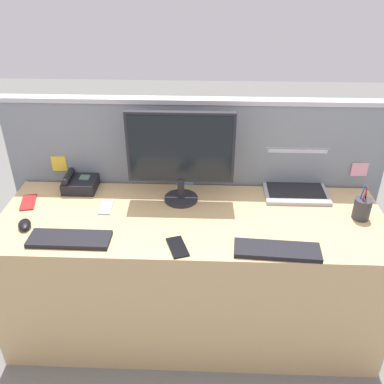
{
  "coord_description": "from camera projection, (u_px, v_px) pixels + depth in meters",
  "views": [
    {
      "loc": [
        0.07,
        -1.79,
        1.95
      ],
      "look_at": [
        0.0,
        0.05,
        0.87
      ],
      "focal_mm": 40.24,
      "sensor_mm": 36.0,
      "label": 1
    }
  ],
  "objects": [
    {
      "name": "desktop_monitor",
      "position": [
        181.0,
        152.0,
        2.17
      ],
      "size": [
        0.55,
        0.18,
        0.49
      ],
      "color": "#232328",
      "rests_on": "desk"
    },
    {
      "name": "cell_phone_red_case",
      "position": [
        28.0,
        202.0,
        2.27
      ],
      "size": [
        0.1,
        0.16,
        0.01
      ],
      "primitive_type": "cube",
      "rotation": [
        0.0,
        0.0,
        0.22
      ],
      "color": "#B22323",
      "rests_on": "desk"
    },
    {
      "name": "cell_phone_black_slab",
      "position": [
        177.0,
        247.0,
        1.94
      ],
      "size": [
        0.12,
        0.17,
        0.01
      ],
      "primitive_type": "cube",
      "rotation": [
        0.0,
        0.0,
        0.34
      ],
      "color": "black",
      "rests_on": "desk"
    },
    {
      "name": "computer_mouse_right_hand",
      "position": [
        24.0,
        225.0,
        2.08
      ],
      "size": [
        0.09,
        0.11,
        0.03
      ],
      "primitive_type": "ellipsoid",
      "rotation": [
        0.0,
        0.0,
        0.34
      ],
      "color": "black",
      "rests_on": "desk"
    },
    {
      "name": "keyboard_main",
      "position": [
        277.0,
        250.0,
        1.91
      ],
      "size": [
        0.39,
        0.15,
        0.02
      ],
      "primitive_type": "cube",
      "rotation": [
        0.0,
        0.0,
        -0.06
      ],
      "color": "black",
      "rests_on": "desk"
    },
    {
      "name": "cell_phone_silver_slab",
      "position": [
        106.0,
        207.0,
        2.23
      ],
      "size": [
        0.06,
        0.14,
        0.01
      ],
      "primitive_type": "cube",
      "rotation": [
        0.0,
        0.0,
        0.02
      ],
      "color": "#B7BAC1",
      "rests_on": "desk"
    },
    {
      "name": "laptop",
      "position": [
        295.0,
        180.0,
        2.37
      ],
      "size": [
        0.34,
        0.27,
        0.24
      ],
      "color": "#9EA0A8",
      "rests_on": "desk"
    },
    {
      "name": "keyboard_spare",
      "position": [
        70.0,
        239.0,
        1.98
      ],
      "size": [
        0.38,
        0.13,
        0.02
      ],
      "primitive_type": "cube",
      "rotation": [
        0.0,
        0.0,
        -0.01
      ],
      "color": "black",
      "rests_on": "desk"
    },
    {
      "name": "cubicle_divider",
      "position": [
        194.0,
        200.0,
        2.54
      ],
      "size": [
        2.09,
        0.08,
        1.24
      ],
      "color": "gray",
      "rests_on": "ground_plane"
    },
    {
      "name": "desk",
      "position": [
        192.0,
        274.0,
        2.35
      ],
      "size": [
        1.95,
        0.67,
        0.75
      ],
      "primitive_type": "cube",
      "color": "tan",
      "rests_on": "ground_plane"
    },
    {
      "name": "desk_phone",
      "position": [
        79.0,
        184.0,
        2.38
      ],
      "size": [
        0.18,
        0.16,
        0.1
      ],
      "color": "black",
      "rests_on": "desk"
    },
    {
      "name": "ground_plane",
      "position": [
        192.0,
        322.0,
        2.54
      ],
      "size": [
        10.0,
        10.0,
        0.0
      ],
      "primitive_type": "plane",
      "color": "slate"
    },
    {
      "name": "pen_cup",
      "position": [
        362.0,
        209.0,
        2.13
      ],
      "size": [
        0.08,
        0.08,
        0.19
      ],
      "color": "#333338",
      "rests_on": "desk"
    }
  ]
}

